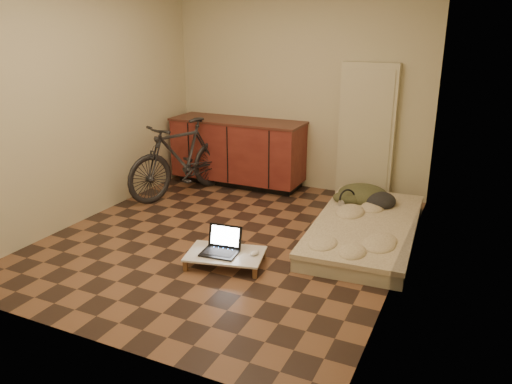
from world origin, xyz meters
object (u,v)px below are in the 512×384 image
at_px(bicycle, 182,154).
at_px(lap_desk, 225,254).
at_px(futon, 365,229).
at_px(laptop, 221,247).

relative_size(bicycle, lap_desk, 2.12).
relative_size(futon, lap_desk, 2.73).
height_order(lap_desk, laptop, laptop).
bearing_deg(lap_desk, bicycle, 120.33).
xyz_separation_m(bicycle, laptop, (1.42, -1.55, -0.38)).
height_order(futon, lap_desk, futon).
distance_m(bicycle, laptop, 2.13).
bearing_deg(futon, lap_desk, -134.54).
xyz_separation_m(bicycle, lap_desk, (1.47, -1.56, -0.44)).
bearing_deg(bicycle, lap_desk, -26.85).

